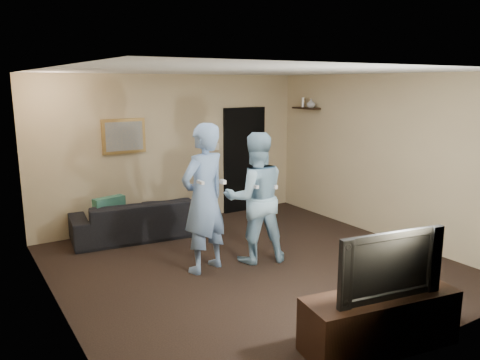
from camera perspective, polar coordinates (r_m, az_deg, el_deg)
ground at (r=6.51m, az=1.59°, el=-10.39°), size 5.00×5.00×0.00m
ceiling at (r=6.03m, az=1.73°, el=13.12°), size 5.00×5.00×0.04m
wall_back at (r=8.31m, az=-8.03°, el=3.65°), size 5.00×0.04×2.60m
wall_front at (r=4.36m, az=20.39°, el=-4.41°), size 5.00×0.04×2.60m
wall_left at (r=5.21m, az=-21.83°, el=-1.93°), size 0.04×5.00×2.60m
wall_right at (r=7.80m, az=17.10°, el=2.72°), size 0.04×5.00×2.60m
sofa at (r=7.74m, az=-12.11°, el=-4.58°), size 2.22×1.10×0.62m
throw_pillow at (r=7.56m, az=-15.61°, el=-3.84°), size 0.51×0.26×0.49m
painting_frame at (r=7.92m, az=-13.98°, el=5.22°), size 0.72×0.05×0.57m
painting_canvas at (r=7.90m, az=-13.91°, el=5.20°), size 0.62×0.01×0.47m
doorway at (r=9.01m, az=0.53°, el=2.47°), size 0.90×0.06×2.00m
light_switch at (r=8.66m, az=-2.83°, el=4.09°), size 0.08×0.02×0.12m
wall_shelf at (r=8.93m, az=8.05°, el=8.66°), size 0.20×0.60×0.03m
shelf_vase at (r=8.82m, az=8.65°, el=9.25°), size 0.18×0.18×0.17m
shelf_figurine at (r=8.99m, az=7.69°, el=9.37°), size 0.06×0.06×0.18m
tv_console at (r=4.80m, az=16.66°, el=-16.15°), size 1.58×0.74×0.54m
television at (r=4.56m, az=17.11°, el=-9.54°), size 1.12×0.34×0.64m
wii_player_left at (r=6.09m, az=-4.42°, el=-2.27°), size 0.82×0.66×1.97m
wii_player_right at (r=6.44m, az=1.87°, el=-2.18°), size 1.05×0.93×1.81m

